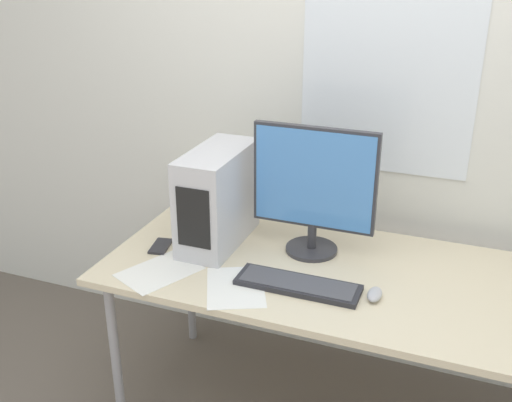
# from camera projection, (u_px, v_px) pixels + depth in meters

# --- Properties ---
(wall_back) EXTENTS (8.00, 0.07, 2.70)m
(wall_back) POSITION_uv_depth(u_px,v_px,m) (378.00, 89.00, 2.56)
(wall_back) COLOR silver
(wall_back) RESTS_ON ground_plane
(desk) EXTENTS (1.83, 0.84, 0.75)m
(desk) POSITION_uv_depth(u_px,v_px,m) (338.00, 283.00, 2.34)
(desk) COLOR beige
(desk) RESTS_ON ground_plane
(pc_tower) EXTENTS (0.20, 0.45, 0.41)m
(pc_tower) POSITION_uv_depth(u_px,v_px,m) (218.00, 197.00, 2.48)
(pc_tower) COLOR silver
(pc_tower) RESTS_ON desk
(monitor_main) EXTENTS (0.50, 0.21, 0.53)m
(monitor_main) POSITION_uv_depth(u_px,v_px,m) (314.00, 187.00, 2.37)
(monitor_main) COLOR #333338
(monitor_main) RESTS_ON desk
(keyboard) EXTENTS (0.46, 0.14, 0.02)m
(keyboard) POSITION_uv_depth(u_px,v_px,m) (298.00, 285.00, 2.21)
(keyboard) COLOR #28282D
(keyboard) RESTS_ON desk
(mouse) EXTENTS (0.05, 0.10, 0.03)m
(mouse) POSITION_uv_depth(u_px,v_px,m) (375.00, 294.00, 2.14)
(mouse) COLOR #B2B2B7
(mouse) RESTS_ON desk
(cell_phone) EXTENTS (0.09, 0.15, 0.01)m
(cell_phone) POSITION_uv_depth(u_px,v_px,m) (161.00, 246.00, 2.51)
(cell_phone) COLOR #232328
(cell_phone) RESTS_ON desk
(paper_sheet_left) EXTENTS (0.32, 0.36, 0.00)m
(paper_sheet_left) POSITION_uv_depth(u_px,v_px,m) (236.00, 287.00, 2.21)
(paper_sheet_left) COLOR white
(paper_sheet_left) RESTS_ON desk
(paper_sheet_front) EXTENTS (0.32, 0.36, 0.00)m
(paper_sheet_front) POSITION_uv_depth(u_px,v_px,m) (159.00, 272.00, 2.32)
(paper_sheet_front) COLOR white
(paper_sheet_front) RESTS_ON desk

